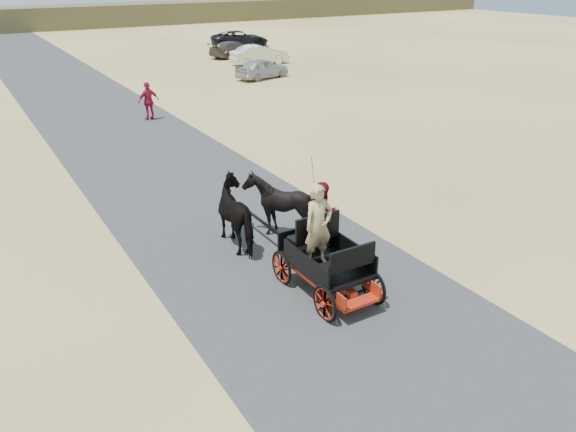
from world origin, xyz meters
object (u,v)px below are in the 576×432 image
carriage (326,277)px  car_a (262,68)px  car_b (259,55)px  horse_right (278,205)px  car_c (234,49)px  horse_left (240,214)px  pedestrian (149,101)px  car_d (240,39)px

carriage → car_a: car_a is taller
car_a → car_b: size_ratio=0.88×
horse_right → car_a: size_ratio=0.46×
car_a → car_c: (2.43, 8.98, -0.02)m
car_c → horse_left: bearing=141.1°
horse_right → carriage: bearing=79.6°
carriage → car_a: bearing=64.5°
carriage → car_b: 30.94m
carriage → horse_left: size_ratio=1.20×
pedestrian → car_c: size_ratio=0.42×
car_a → car_b: bearing=-41.3°
pedestrian → car_d: (14.89, 20.51, -0.18)m
horse_right → car_a: horse_right is taller
horse_left → car_b: horse_left is taller
car_d → carriage: bearing=169.6°
car_a → car_b: car_b is taller
pedestrian → car_a: 11.41m
car_b → car_d: bearing=-16.2°
pedestrian → car_b: pedestrian is taller
car_b → horse_left: bearing=152.7°
horse_left → car_d: horse_left is taller
horse_right → car_a: 22.56m
carriage → car_d: bearing=66.1°
carriage → car_c: bearing=67.2°
carriage → car_b: car_b is taller
horse_left → car_a: 23.09m
carriage → car_d: 40.57m
horse_right → horse_left: bearing=0.0°
carriage → pedestrian: pedestrian is taller
carriage → horse_right: size_ratio=1.41×
horse_right → car_c: 31.70m
car_b → car_c: size_ratio=1.00×
horse_right → car_b: horse_right is taller
carriage → pedestrian: size_ratio=1.39×
carriage → car_c: size_ratio=0.58×
car_a → car_b: 5.45m
horse_right → pedestrian: pedestrian is taller
carriage → pedestrian: bearing=84.6°
pedestrian → car_b: bearing=-145.3°
car_a → car_d: (5.47, 14.08, 0.06)m
carriage → car_b: bearing=64.3°
horse_left → car_a: bearing=-120.0°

